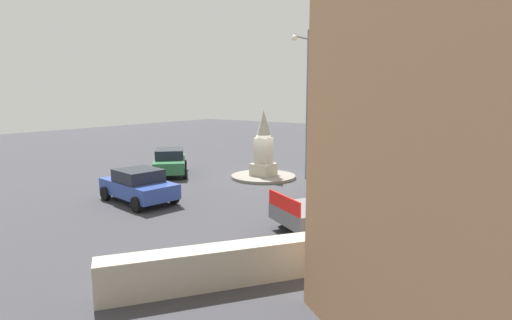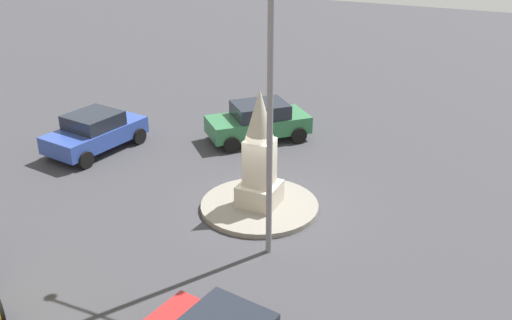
# 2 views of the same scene
# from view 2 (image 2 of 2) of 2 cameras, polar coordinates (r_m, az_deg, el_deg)

# --- Properties ---
(ground_plane) EXTENTS (80.00, 80.00, 0.00)m
(ground_plane) POSITION_cam_2_polar(r_m,az_deg,el_deg) (18.34, 0.34, -4.75)
(ground_plane) COLOR #38383D
(traffic_island) EXTENTS (3.71, 3.71, 0.16)m
(traffic_island) POSITION_cam_2_polar(r_m,az_deg,el_deg) (18.30, 0.34, -4.52)
(traffic_island) COLOR gray
(traffic_island) RESTS_ON ground
(monument) EXTENTS (1.19, 1.19, 3.75)m
(monument) POSITION_cam_2_polar(r_m,az_deg,el_deg) (17.51, 0.36, 0.61)
(monument) COLOR #B2AA99
(monument) RESTS_ON traffic_island
(streetlamp) EXTENTS (3.40, 0.28, 8.25)m
(streetlamp) POSITION_cam_2_polar(r_m,az_deg,el_deg) (14.16, 1.42, 8.05)
(streetlamp) COLOR slate
(streetlamp) RESTS_ON ground
(car_green_approaching) EXTENTS (4.07, 4.06, 1.54)m
(car_green_approaching) POSITION_cam_2_polar(r_m,az_deg,el_deg) (23.19, 0.25, 3.86)
(car_green_approaching) COLOR #2D6B42
(car_green_approaching) RESTS_ON ground
(car_blue_near_island) EXTENTS (2.54, 4.13, 1.50)m
(car_blue_near_island) POSITION_cam_2_polar(r_m,az_deg,el_deg) (23.03, -15.53, 2.72)
(car_blue_near_island) COLOR #2D479E
(car_blue_near_island) RESTS_ON ground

